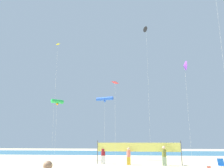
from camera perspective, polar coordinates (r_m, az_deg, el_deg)
The scene contains 13 objects.
ocean_band at distance 51.19m, azimuth 5.25°, elevation -16.32°, with size 120.00×20.00×0.01m, color teal.
beachgoer_maroon_shirt at distance 26.07m, azimuth -2.16°, elevation -16.70°, with size 0.42×0.42×1.86m.
beachgoer_coral_shirt at distance 24.97m, azimuth 4.07°, elevation -17.00°, with size 0.39×0.39×1.70m.
beachgoer_olive_shirt at distance 24.58m, azimuth 12.58°, elevation -16.56°, with size 0.43×0.43×1.86m.
folding_beach_chair at distance 22.97m, azimuth 25.10°, elevation -17.19°, with size 0.52×0.65×0.89m.
volleyball_net at distance 25.28m, azimuth 6.32°, elevation -15.25°, with size 8.70×0.90×2.40m.
beach_handbag at distance 22.97m, azimuth 22.51°, elevation -18.28°, with size 0.31×0.15×0.25m, color #EA7260.
kite_black_delta at distance 36.36m, azimuth 8.32°, elevation 12.87°, with size 0.86×0.92×19.08m.
kite_violet_delta at distance 37.55m, azimuth 17.27°, elevation 4.27°, with size 0.49×1.48×14.30m.
kite_blue_tube at distance 32.13m, azimuth -1.78°, elevation -3.65°, with size 2.45×1.15×8.22m.
kite_yellow_diamond at distance 38.81m, azimuth -13.12°, elevation 8.80°, with size 0.69×0.68×17.66m.
kite_red_diamond at distance 26.04m, azimuth 0.79°, elevation 0.37°, with size 0.74×0.72×8.93m.
kite_green_tube at distance 32.30m, azimuth -13.18°, elevation -4.20°, with size 1.54×1.52×7.78m.
Camera 1 is at (1.01, -16.37, 2.33)m, focal length 37.52 mm.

